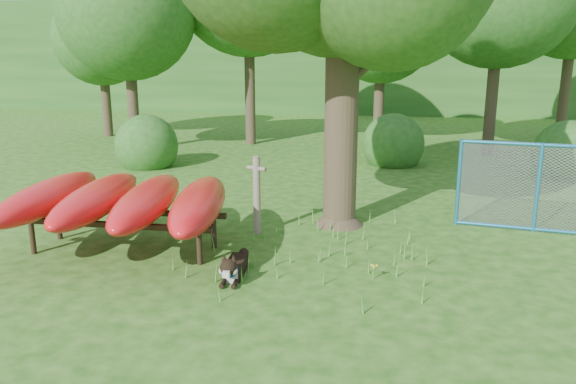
# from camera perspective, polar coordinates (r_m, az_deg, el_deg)

# --- Properties ---
(ground) EXTENTS (80.00, 80.00, 0.00)m
(ground) POSITION_cam_1_polar(r_m,az_deg,el_deg) (8.38, -2.76, -8.57)
(ground) COLOR #1F4F0F
(ground) RESTS_ON ground
(wooden_post) EXTENTS (0.39, 0.21, 1.43)m
(wooden_post) POSITION_cam_1_polar(r_m,az_deg,el_deg) (10.08, -3.19, -0.12)
(wooden_post) COLOR #706454
(wooden_post) RESTS_ON ground
(kayak_rack) EXTENTS (3.78, 3.36, 1.14)m
(kayak_rack) POSITION_cam_1_polar(r_m,az_deg,el_deg) (9.54, -16.52, -0.81)
(kayak_rack) COLOR black
(kayak_rack) RESTS_ON ground
(husky_dog) EXTENTS (0.29, 1.08, 0.48)m
(husky_dog) POSITION_cam_1_polar(r_m,az_deg,el_deg) (8.27, -5.56, -7.67)
(husky_dog) COLOR black
(husky_dog) RESTS_ON ground
(fence_section) EXTENTS (2.80, 0.52, 2.75)m
(fence_section) POSITION_cam_1_polar(r_m,az_deg,el_deg) (11.12, 24.03, 0.38)
(fence_section) COLOR teal
(fence_section) RESTS_ON ground
(wildflower_clump) EXTENTS (0.11, 0.12, 0.24)m
(wildflower_clump) POSITION_cam_1_polar(r_m,az_deg,el_deg) (8.29, 8.69, -7.54)
(wildflower_clump) COLOR #4F9731
(wildflower_clump) RESTS_ON ground
(bg_tree_a) EXTENTS (4.40, 4.40, 6.70)m
(bg_tree_a) POSITION_cam_1_polar(r_m,az_deg,el_deg) (19.41, -16.07, 17.26)
(bg_tree_a) COLOR #382D1E
(bg_tree_a) RESTS_ON ground
(bg_tree_c) EXTENTS (4.00, 4.00, 6.12)m
(bg_tree_c) POSITION_cam_1_polar(r_m,az_deg,el_deg) (20.57, 9.51, 16.33)
(bg_tree_c) COLOR #382D1E
(bg_tree_c) RESTS_ON ground
(bg_tree_f) EXTENTS (3.60, 3.60, 5.55)m
(bg_tree_f) POSITION_cam_1_polar(r_m,az_deg,el_deg) (23.17, -18.44, 14.61)
(bg_tree_f) COLOR #382D1E
(bg_tree_f) RESTS_ON ground
(shrub_left) EXTENTS (1.80, 1.80, 1.80)m
(shrub_left) POSITION_cam_1_polar(r_m,az_deg,el_deg) (16.78, -14.05, 2.55)
(shrub_left) COLOR #21561C
(shrub_left) RESTS_ON ground
(shrub_right) EXTENTS (1.80, 1.80, 1.80)m
(shrub_right) POSITION_cam_1_polar(r_m,az_deg,el_deg) (16.59, 26.31, 1.38)
(shrub_right) COLOR #21561C
(shrub_right) RESTS_ON ground
(shrub_mid) EXTENTS (1.80, 1.80, 1.80)m
(shrub_mid) POSITION_cam_1_polar(r_m,az_deg,el_deg) (16.86, 10.55, 2.79)
(shrub_mid) COLOR #21561C
(shrub_mid) RESTS_ON ground
(wooded_hillside) EXTENTS (80.00, 12.00, 6.00)m
(wooded_hillside) POSITION_cam_1_polar(r_m,az_deg,el_deg) (35.59, 7.14, 13.57)
(wooded_hillside) COLOR #21561C
(wooded_hillside) RESTS_ON ground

